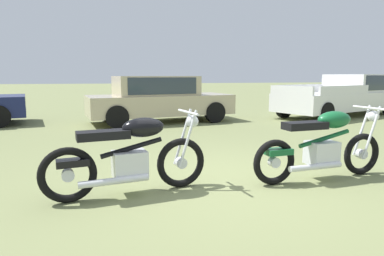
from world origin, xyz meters
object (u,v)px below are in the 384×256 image
at_px(motorcycle_green, 323,145).
at_px(car_beige, 158,97).
at_px(motorcycle_black, 130,156).
at_px(pickup_truck_white, 344,95).

height_order(motorcycle_green, car_beige, car_beige).
height_order(motorcycle_black, pickup_truck_white, pickup_truck_white).
distance_m(motorcycle_black, motorcycle_green, 2.64).
distance_m(car_beige, pickup_truck_white, 6.80).
distance_m(motorcycle_green, car_beige, 6.54).
xyz_separation_m(motorcycle_green, car_beige, (-1.38, 6.39, 0.31)).
bearing_deg(motorcycle_black, pickup_truck_white, 29.49).
bearing_deg(car_beige, motorcycle_green, -86.94).
distance_m(motorcycle_green, pickup_truck_white, 8.47).
bearing_deg(motorcycle_green, motorcycle_black, 174.68).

